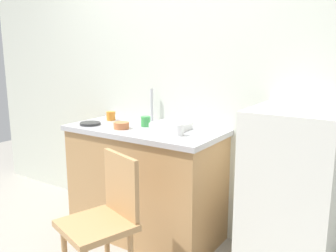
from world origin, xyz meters
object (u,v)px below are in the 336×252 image
object	(u,v)px
chair	(105,218)
cup_green	(146,121)
cup_white	(179,130)
hotplate	(90,124)
terracotta_bowl	(121,125)
dish_tray	(171,126)
refrigerator	(291,198)
cup_orange	(111,116)

from	to	relation	value
chair	cup_green	xyz separation A→B (m)	(-0.25, 0.77, 0.46)
cup_green	cup_white	xyz separation A→B (m)	(0.39, -0.13, 0.00)
cup_white	chair	bearing A→B (deg)	-102.22
chair	hotplate	size ratio (longest dim) A/B	5.24
terracotta_bowl	chair	bearing A→B (deg)	-58.89
chair	cup_white	world-z (taller)	cup_white
dish_tray	cup_green	size ratio (longest dim) A/B	3.44
refrigerator	hotplate	xyz separation A→B (m)	(-1.61, -0.17, 0.34)
refrigerator	terracotta_bowl	xyz separation A→B (m)	(-1.29, -0.14, 0.36)
terracotta_bowl	cup_orange	bearing A→B (deg)	144.56
refrigerator	chair	xyz separation A→B (m)	(-0.93, -0.74, -0.09)
dish_tray	hotplate	distance (m)	0.69
refrigerator	cup_white	world-z (taller)	refrigerator
refrigerator	cup_white	xyz separation A→B (m)	(-0.79, -0.10, 0.37)
terracotta_bowl	cup_white	bearing A→B (deg)	5.38
chair	cup_green	bearing A→B (deg)	126.19
hotplate	cup_green	size ratio (longest dim) A/B	2.09
cup_green	cup_orange	distance (m)	0.42
chair	hotplate	distance (m)	0.98
refrigerator	cup_orange	world-z (taller)	refrigerator
dish_tray	cup_white	size ratio (longest dim) A/B	3.33
cup_white	cup_green	bearing A→B (deg)	161.98
hotplate	terracotta_bowl	bearing A→B (deg)	4.84
cup_green	hotplate	bearing A→B (deg)	-154.47
dish_tray	cup_green	xyz separation A→B (m)	(-0.22, -0.03, 0.02)
terracotta_bowl	refrigerator	bearing A→B (deg)	6.32
refrigerator	terracotta_bowl	bearing A→B (deg)	-173.68
refrigerator	chair	bearing A→B (deg)	-141.57
cup_green	cup_orange	xyz separation A→B (m)	(-0.41, 0.04, -0.00)
refrigerator	hotplate	bearing A→B (deg)	-173.97
dish_tray	hotplate	size ratio (longest dim) A/B	1.65
cup_orange	dish_tray	bearing A→B (deg)	-1.49
terracotta_bowl	cup_white	size ratio (longest dim) A/B	1.45
chair	hotplate	world-z (taller)	hotplate
chair	terracotta_bowl	xyz separation A→B (m)	(-0.36, 0.60, 0.44)
refrigerator	dish_tray	xyz separation A→B (m)	(-0.96, 0.06, 0.36)
hotplate	cup_orange	size ratio (longest dim) A/B	2.18
cup_white	refrigerator	bearing A→B (deg)	6.91
cup_white	cup_orange	bearing A→B (deg)	167.99
hotplate	refrigerator	bearing A→B (deg)	6.03
chair	cup_orange	xyz separation A→B (m)	(-0.67, 0.82, 0.46)
chair	dish_tray	distance (m)	0.91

